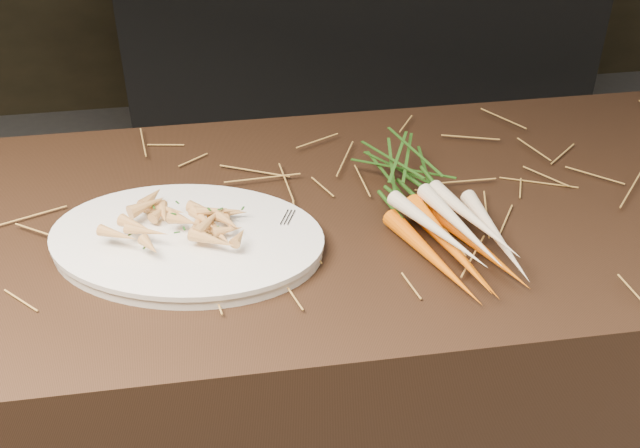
{
  "coord_description": "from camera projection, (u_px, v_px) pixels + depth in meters",
  "views": [
    {
      "loc": [
        -0.3,
        -0.8,
        1.69
      ],
      "look_at": [
        -0.15,
        0.19,
        0.96
      ],
      "focal_mm": 45.0,
      "sensor_mm": 36.0,
      "label": 1
    }
  ],
  "objects": [
    {
      "name": "main_counter",
      "position": [
        386.0,
        387.0,
        1.64
      ],
      "size": [
        2.4,
        0.7,
        0.9
      ],
      "primitive_type": "cube",
      "color": "black",
      "rests_on": "ground"
    },
    {
      "name": "straw_bedding",
      "position": [
        399.0,
        203.0,
        1.37
      ],
      "size": [
        1.4,
        0.6,
        0.02
      ],
      "primitive_type": null,
      "color": "#A87336",
      "rests_on": "main_counter"
    },
    {
      "name": "serving_platter",
      "position": [
        187.0,
        244.0,
        1.28
      ],
      "size": [
        0.49,
        0.39,
        0.02
      ],
      "primitive_type": null,
      "rotation": [
        0.0,
        0.0,
        -0.25
      ],
      "color": "white",
      "rests_on": "main_counter"
    },
    {
      "name": "back_counter",
      "position": [
        357.0,
        33.0,
        3.2
      ],
      "size": [
        1.82,
        0.62,
        0.84
      ],
      "color": "black",
      "rests_on": "ground"
    },
    {
      "name": "serving_fork",
      "position": [
        281.0,
        250.0,
        1.24
      ],
      "size": [
        0.08,
        0.16,
        0.0
      ],
      "primitive_type": "cube",
      "rotation": [
        0.0,
        0.0,
        -0.42
      ],
      "color": "silver",
      "rests_on": "serving_platter"
    },
    {
      "name": "roasted_veg_heap",
      "position": [
        185.0,
        226.0,
        1.26
      ],
      "size": [
        0.24,
        0.2,
        0.05
      ],
      "primitive_type": null,
      "rotation": [
        0.0,
        0.0,
        -0.25
      ],
      "color": "#A06931",
      "rests_on": "serving_platter"
    },
    {
      "name": "root_veg_bunch",
      "position": [
        416.0,
        196.0,
        1.33
      ],
      "size": [
        0.26,
        0.46,
        0.08
      ],
      "rotation": [
        0.0,
        0.0,
        0.28
      ],
      "color": "#D84800",
      "rests_on": "main_counter"
    }
  ]
}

